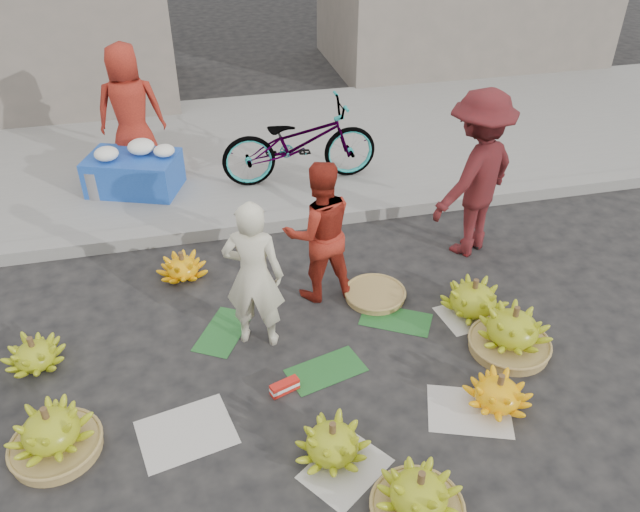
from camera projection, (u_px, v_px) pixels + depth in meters
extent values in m
plane|color=black|center=(332.00, 353.00, 5.50)|extent=(80.00, 80.00, 0.00)
cube|color=gray|center=(285.00, 220.00, 7.23)|extent=(40.00, 0.25, 0.15)
cube|color=gray|center=(258.00, 148.00, 8.92)|extent=(40.00, 4.00, 0.12)
cylinder|color=olive|center=(57.00, 446.00, 4.61)|extent=(0.65, 0.65, 0.09)
cylinder|color=#503720|center=(45.00, 415.00, 4.41)|extent=(0.05, 0.05, 0.12)
cylinder|color=#503720|center=(333.00, 429.00, 4.44)|extent=(0.05, 0.05, 0.12)
cylinder|color=olive|center=(417.00, 510.00, 4.18)|extent=(0.61, 0.61, 0.09)
cylinder|color=#503720|center=(421.00, 479.00, 3.99)|extent=(0.05, 0.05, 0.12)
cylinder|color=#503720|center=(501.00, 381.00, 4.85)|extent=(0.05, 0.05, 0.12)
cylinder|color=olive|center=(509.00, 345.00, 5.52)|extent=(0.70, 0.70, 0.09)
cylinder|color=#503720|center=(516.00, 313.00, 5.31)|extent=(0.05, 0.05, 0.12)
cylinder|color=#503720|center=(476.00, 285.00, 5.79)|extent=(0.05, 0.05, 0.12)
cylinder|color=#503720|center=(31.00, 343.00, 5.23)|extent=(0.05, 0.05, 0.12)
cylinder|color=#503720|center=(181.00, 257.00, 6.32)|extent=(0.05, 0.05, 0.12)
cylinder|color=olive|center=(375.00, 295.00, 6.14)|extent=(0.61, 0.61, 0.07)
cube|color=red|center=(285.00, 387.00, 5.09)|extent=(0.26, 0.15, 0.10)
imported|color=beige|center=(254.00, 276.00, 5.25)|extent=(0.60, 0.49, 1.42)
imported|color=#AA2B1A|center=(319.00, 232.00, 5.82)|extent=(0.72, 0.57, 1.42)
imported|color=maroon|center=(476.00, 175.00, 6.38)|extent=(1.34, 1.16, 1.79)
cube|color=#1B47AF|center=(134.00, 173.00, 7.64)|extent=(1.24, 1.00, 0.45)
ellipsoid|color=white|center=(106.00, 154.00, 7.38)|extent=(0.29, 0.29, 0.16)
ellipsoid|color=white|center=(141.00, 147.00, 7.52)|extent=(0.32, 0.32, 0.18)
ellipsoid|color=white|center=(164.00, 151.00, 7.48)|extent=(0.25, 0.25, 0.14)
cylinder|color=slate|center=(97.00, 182.00, 7.55)|extent=(0.31, 0.31, 0.35)
imported|color=#AA2B1A|center=(130.00, 111.00, 7.70)|extent=(0.82, 0.53, 1.66)
imported|color=gray|center=(300.00, 142.00, 7.70)|extent=(0.69, 1.95, 1.02)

